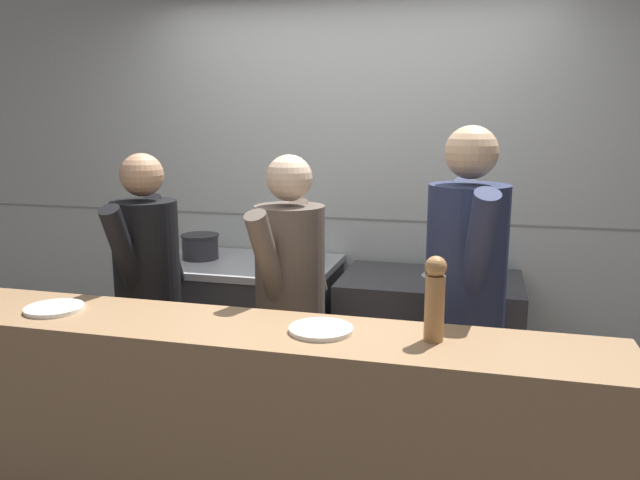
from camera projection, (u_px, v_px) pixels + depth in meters
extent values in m
cube|color=silver|center=(352.00, 194.00, 3.93)|extent=(8.00, 0.06, 2.60)
cube|color=gray|center=(351.00, 218.00, 3.93)|extent=(8.00, 0.00, 0.01)
cube|color=#38383D|center=(246.00, 337.00, 3.86)|extent=(1.08, 0.70, 0.88)
cube|color=#B7BABF|center=(244.00, 265.00, 3.77)|extent=(1.10, 0.71, 0.04)
cube|color=#B7BABF|center=(224.00, 346.00, 3.53)|extent=(0.97, 0.03, 0.10)
cube|color=#38383D|center=(429.00, 353.00, 3.59)|extent=(1.00, 0.65, 0.89)
cube|color=black|center=(421.00, 442.00, 3.37)|extent=(0.98, 0.04, 0.10)
cube|color=#93704C|center=(253.00, 445.00, 2.48)|extent=(2.78, 0.45, 0.99)
cylinder|color=#2D2D33|center=(200.00, 247.00, 3.84)|extent=(0.22, 0.22, 0.15)
cylinder|color=#2D2D33|center=(200.00, 235.00, 3.82)|extent=(0.23, 0.23, 0.01)
cylinder|color=beige|center=(295.00, 250.00, 3.69)|extent=(0.31, 0.31, 0.17)
cylinder|color=beige|center=(295.00, 237.00, 3.67)|extent=(0.33, 0.33, 0.01)
cone|color=#B7BABF|center=(441.00, 269.00, 3.54)|extent=(0.22, 0.22, 0.08)
cylinder|color=white|center=(54.00, 308.00, 2.58)|extent=(0.24, 0.24, 0.02)
cylinder|color=white|center=(321.00, 329.00, 2.33)|extent=(0.24, 0.24, 0.02)
cylinder|color=#AD7A47|center=(434.00, 308.00, 2.21)|extent=(0.07, 0.07, 0.24)
sphere|color=#AD7A47|center=(436.00, 267.00, 2.19)|extent=(0.08, 0.08, 0.08)
cube|color=black|center=(154.00, 389.00, 3.27)|extent=(0.28, 0.18, 0.75)
cylinder|color=black|center=(147.00, 262.00, 3.13)|extent=(0.33, 0.33, 0.62)
sphere|color=tan|center=(142.00, 175.00, 3.05)|extent=(0.21, 0.21, 0.21)
cylinder|color=black|center=(164.00, 241.00, 3.30)|extent=(0.10, 0.31, 0.52)
cylinder|color=black|center=(125.00, 256.00, 2.94)|extent=(0.10, 0.31, 0.52)
cube|color=black|center=(291.00, 407.00, 3.06)|extent=(0.31, 0.23, 0.75)
cylinder|color=brown|center=(290.00, 271.00, 2.93)|extent=(0.38, 0.38, 0.62)
sphere|color=beige|center=(289.00, 178.00, 2.84)|extent=(0.21, 0.21, 0.21)
cylinder|color=brown|center=(308.00, 248.00, 3.08)|extent=(0.16, 0.33, 0.52)
cylinder|color=brown|center=(269.00, 265.00, 2.74)|extent=(0.16, 0.33, 0.52)
cube|color=black|center=(459.00, 416.00, 2.91)|extent=(0.34, 0.26, 0.82)
cylinder|color=#262D4C|center=(466.00, 261.00, 2.76)|extent=(0.43, 0.43, 0.68)
sphere|color=#D8AD84|center=(471.00, 152.00, 2.67)|extent=(0.23, 0.23, 0.23)
cylinder|color=#262D4C|center=(458.00, 234.00, 2.95)|extent=(0.18, 0.35, 0.57)
cylinder|color=#262D4C|center=(478.00, 253.00, 2.54)|extent=(0.18, 0.35, 0.57)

